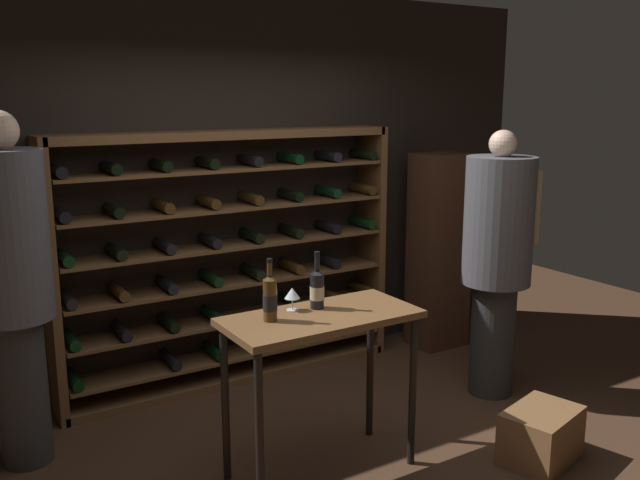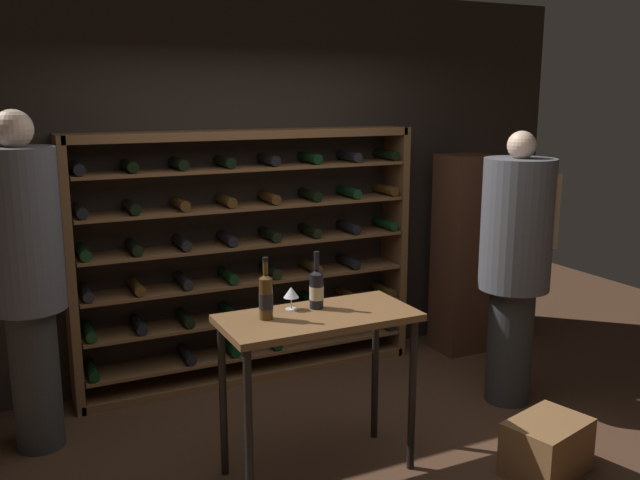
% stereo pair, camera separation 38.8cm
% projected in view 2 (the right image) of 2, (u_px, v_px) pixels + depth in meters
% --- Properties ---
extents(ground_plane, '(9.60, 9.60, 0.00)m').
position_uv_depth(ground_plane, '(349.00, 473.00, 3.99)').
color(ground_plane, '#472D1E').
extents(back_wall, '(5.83, 0.10, 2.93)m').
position_uv_depth(back_wall, '(239.00, 186.00, 5.27)').
color(back_wall, black).
rests_on(back_wall, ground).
extents(wine_rack, '(2.64, 0.32, 1.90)m').
position_uv_depth(wine_rack, '(248.00, 257.00, 5.18)').
color(wine_rack, brown).
rests_on(wine_rack, ground).
extents(tasting_table, '(1.10, 0.52, 0.96)m').
position_uv_depth(tasting_table, '(318.00, 337.00, 3.85)').
color(tasting_table, brown).
rests_on(tasting_table, ground).
extents(person_bystander_dark_jacket, '(0.44, 0.44, 2.07)m').
position_uv_depth(person_bystander_dark_jacket, '(26.00, 267.00, 4.07)').
color(person_bystander_dark_jacket, '#2C2C2C').
rests_on(person_bystander_dark_jacket, ground).
extents(person_guest_khaki, '(0.49, 0.49, 1.92)m').
position_uv_depth(person_guest_khaki, '(515.00, 257.00, 4.74)').
color(person_guest_khaki, '#2C2C2C').
rests_on(person_guest_khaki, ground).
extents(wine_crate, '(0.55, 0.45, 0.32)m').
position_uv_depth(wine_crate, '(547.00, 447.00, 3.98)').
color(wine_crate, brown).
rests_on(wine_crate, ground).
extents(display_cabinet, '(0.44, 0.36, 1.67)m').
position_uv_depth(display_cabinet, '(464.00, 254.00, 5.79)').
color(display_cabinet, '#4C2D1E').
rests_on(display_cabinet, ground).
extents(wine_bottle_red_label, '(0.08, 0.08, 0.33)m').
position_uv_depth(wine_bottle_red_label, '(317.00, 288.00, 3.91)').
color(wine_bottle_red_label, black).
rests_on(wine_bottle_red_label, tasting_table).
extents(wine_bottle_gold_foil, '(0.08, 0.08, 0.35)m').
position_uv_depth(wine_bottle_gold_foil, '(266.00, 296.00, 3.72)').
color(wine_bottle_gold_foil, '#4C3314').
rests_on(wine_bottle_gold_foil, tasting_table).
extents(wine_glass_stemmed_center, '(0.09, 0.09, 0.13)m').
position_uv_depth(wine_glass_stemmed_center, '(291.00, 293.00, 3.89)').
color(wine_glass_stemmed_center, silver).
rests_on(wine_glass_stemmed_center, tasting_table).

